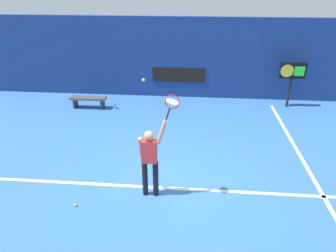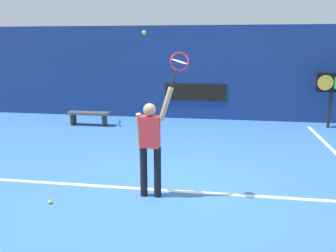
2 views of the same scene
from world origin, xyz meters
The scene contains 12 objects.
ground_plane centered at (0.00, 0.00, 0.00)m, with size 18.00×18.00×0.00m, color #3870B2.
back_wall centered at (0.00, 6.31, 1.65)m, with size 18.00×0.20×3.30m, color navy.
sponsor_banner_center centered at (0.00, 6.19, 0.98)m, with size 2.20×0.03×0.60m, color black.
court_baseline centered at (0.00, -0.18, 0.01)m, with size 10.00×0.10×0.01m, color white.
court_sideline centered at (3.81, 2.00, 0.01)m, with size 0.10×7.00×0.01m, color white.
tennis_player centered at (-0.28, -0.43, 1.01)m, with size 0.66×0.31×1.98m.
tennis_racket centered at (0.21, -0.44, 2.36)m, with size 0.39×0.27×0.63m.
tennis_ball centered at (-0.35, -0.49, 2.84)m, with size 0.07×0.07×0.07m, color #CCE033.
scoreboard_clock centered at (4.40, 5.50, 1.39)m, with size 0.96×0.20×1.77m.
court_bench centered at (-3.44, 4.64, 0.34)m, with size 1.40×0.36×0.45m.
water_bottle centered at (-2.38, 4.64, 0.12)m, with size 0.07×0.07×0.24m, color #338CD8.
spare_ball centered at (-1.92, -1.01, 0.03)m, with size 0.07×0.07×0.07m, color #CCE033.
Camera 1 is at (0.64, -6.16, 4.66)m, focal length 32.40 mm.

